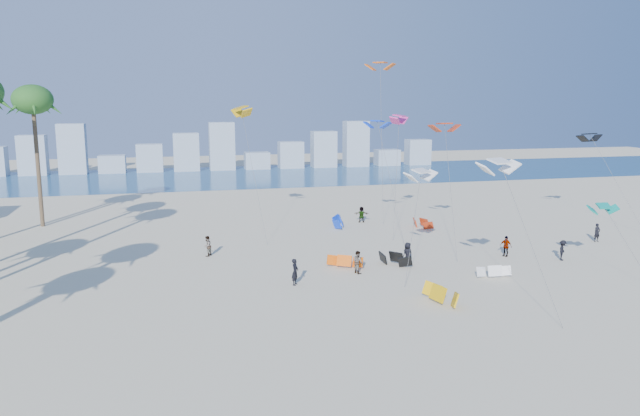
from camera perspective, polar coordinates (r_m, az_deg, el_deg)
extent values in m
plane|color=beige|center=(30.63, 1.78, -13.79)|extent=(220.00, 220.00, 0.00)
plane|color=navy|center=(100.01, -9.41, 2.89)|extent=(220.00, 220.00, 0.00)
imported|color=black|center=(41.42, -2.34, -5.99)|extent=(0.70, 0.79, 1.82)
imported|color=gray|center=(44.24, 3.55, -5.07)|extent=(0.84, 0.95, 1.65)
imported|color=black|center=(46.83, 8.20, -4.24)|extent=(0.97, 0.78, 1.72)
imported|color=gray|center=(51.02, 16.98, -3.43)|extent=(0.90, 1.03, 1.66)
imported|color=black|center=(51.20, 21.75, -3.70)|extent=(1.14, 1.16, 1.61)
imported|color=gray|center=(62.28, 3.90, -0.60)|extent=(1.59, 0.88, 1.63)
imported|color=black|center=(59.03, 24.49, -2.11)|extent=(0.62, 0.43, 1.63)
imported|color=gray|center=(49.67, -10.50, -3.52)|extent=(0.97, 1.01, 1.65)
cylinder|color=#595959|center=(42.40, 8.71, -1.82)|extent=(2.32, 3.14, 7.43)
cylinder|color=#595959|center=(52.85, 6.66, 2.29)|extent=(1.02, 4.83, 10.52)
cylinder|color=#595959|center=(49.64, 12.12, 1.59)|extent=(0.67, 4.56, 10.46)
cylinder|color=#595959|center=(54.46, -6.22, 3.15)|extent=(1.43, 5.38, 11.68)
cylinder|color=#595959|center=(55.59, 7.14, 2.89)|extent=(1.58, 3.16, 10.93)
cylinder|color=#595959|center=(46.84, 26.86, -3.19)|extent=(1.35, 3.84, 5.02)
cylinder|color=#595959|center=(62.39, 5.79, 6.08)|extent=(0.63, 3.53, 16.08)
cylinder|color=#595959|center=(64.82, 26.01, 2.13)|extent=(2.57, 5.72, 9.06)
cylinder|color=#595959|center=(36.65, 19.06, -3.03)|extent=(1.86, 4.46, 8.85)
cylinder|color=brown|center=(65.45, -24.89, 3.75)|extent=(0.40, 0.40, 12.38)
ellipsoid|color=#245E21|center=(65.16, -25.30, 9.17)|extent=(3.80, 3.80, 2.85)
cube|color=#9EADBF|center=(111.51, -25.27, 4.50)|extent=(4.40, 3.00, 6.60)
cube|color=#9EADBF|center=(110.39, -22.15, 5.15)|extent=(4.40, 3.00, 8.40)
cube|color=#9EADBF|center=(109.91, -18.85, 3.92)|extent=(4.40, 3.00, 3.00)
cube|color=#9EADBF|center=(109.45, -15.64, 4.54)|extent=(4.40, 3.00, 4.80)
cube|color=#9EADBF|center=(109.36, -12.40, 5.14)|extent=(4.40, 3.00, 6.60)
cube|color=#9EADBF|center=(109.62, -9.16, 5.73)|extent=(4.40, 3.00, 8.40)
cube|color=#9EADBF|center=(110.54, -5.91, 4.44)|extent=(4.40, 3.00, 3.00)
cube|color=#9EADBF|center=(111.47, -2.75, 4.99)|extent=(4.40, 3.00, 4.80)
cube|color=#9EADBF|center=(112.75, 0.35, 5.52)|extent=(4.40, 3.00, 6.60)
cube|color=#9EADBF|center=(114.36, 3.38, 6.02)|extent=(4.40, 3.00, 8.40)
cube|color=#9EADBF|center=(116.56, 6.29, 4.73)|extent=(4.40, 3.00, 3.00)
cube|color=#9EADBF|center=(118.76, 9.12, 5.20)|extent=(4.40, 3.00, 4.80)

